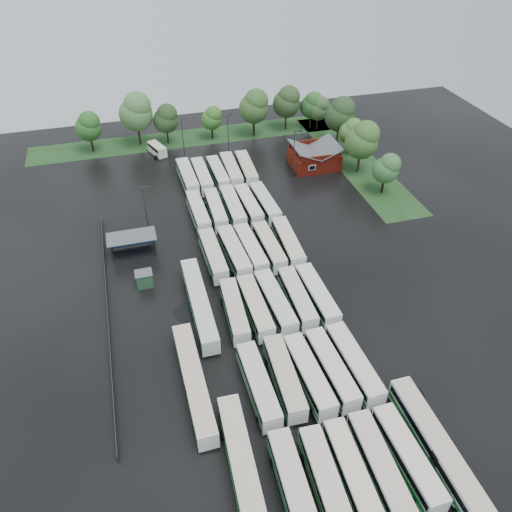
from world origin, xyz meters
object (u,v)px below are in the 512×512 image
object	(u,v)px
brick_building	(314,159)
artic_bus_east	(439,451)
minibus	(157,149)
artic_bus_west_a	(244,474)

from	to	relation	value
brick_building	artic_bus_east	xyz separation A→B (m)	(-11.79, -69.13, 0.02)
artic_bus_east	brick_building	bearing A→B (deg)	80.25
brick_building	artic_bus_east	bearing A→B (deg)	-99.68
artic_bus_east	minibus	bearing A→B (deg)	103.88
brick_building	artic_bus_west_a	world-z (taller)	brick_building
artic_bus_east	minibus	distance (m)	86.80
brick_building	minibus	bearing A→B (deg)	155.20
brick_building	minibus	xyz separation A→B (m)	(-32.71, 15.11, -0.47)
artic_bus_west_a	minibus	size ratio (longest dim) A/B	3.00
artic_bus_west_a	minibus	world-z (taller)	artic_bus_west_a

